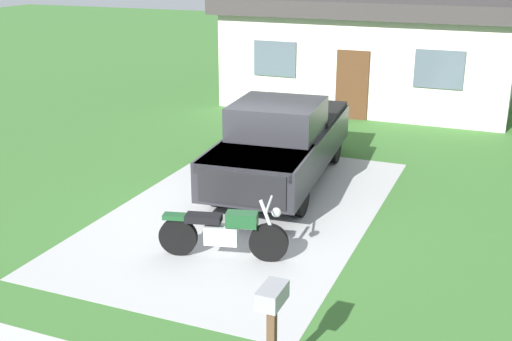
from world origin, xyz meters
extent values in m
plane|color=#3A6B2E|center=(0.00, 0.00, 0.00)|extent=(80.00, 80.00, 0.00)
cube|color=#ABABAB|center=(0.00, 0.00, 0.00)|extent=(4.91, 8.28, 0.01)
cylinder|color=black|center=(1.22, -1.88, 0.33)|extent=(0.67, 0.27, 0.66)
cylinder|color=black|center=(-0.28, -2.25, 0.33)|extent=(0.67, 0.27, 0.66)
cube|color=silver|center=(0.45, -2.07, 0.42)|extent=(0.61, 0.39, 0.32)
cube|color=#194723|center=(0.79, -1.99, 0.72)|extent=(0.57, 0.38, 0.24)
cube|color=black|center=(0.15, -2.14, 0.70)|extent=(0.65, 0.42, 0.12)
cube|color=#194723|center=(-0.28, -2.25, 0.70)|extent=(0.51, 0.31, 0.08)
cylinder|color=silver|center=(1.22, -1.88, 0.70)|extent=(0.34, 0.14, 0.77)
cylinder|color=silver|center=(1.22, -1.88, 1.02)|extent=(0.21, 0.69, 0.04)
sphere|color=silver|center=(1.34, -1.85, 0.88)|extent=(0.16, 0.16, 0.16)
cylinder|color=black|center=(1.02, 0.19, 0.42)|extent=(0.37, 0.86, 0.84)
cylinder|color=black|center=(-0.61, 0.05, 0.42)|extent=(0.37, 0.86, 0.84)
cylinder|color=black|center=(0.72, 3.68, 0.42)|extent=(0.37, 0.86, 0.84)
cylinder|color=black|center=(-0.91, 3.54, 0.42)|extent=(0.37, 0.86, 0.84)
cube|color=#28282D|center=(0.05, 1.92, 0.80)|extent=(2.47, 5.75, 0.80)
cube|color=#28282D|center=(0.21, 0.07, 1.10)|extent=(2.06, 2.06, 0.20)
cube|color=#28282D|center=(0.08, 1.52, 1.55)|extent=(1.96, 2.05, 0.70)
cube|color=#3F4C56|center=(0.15, 0.72, 1.45)|extent=(1.71, 0.30, 0.60)
cube|color=black|center=(-0.08, 3.46, 1.05)|extent=(2.10, 2.55, 0.50)
cube|color=black|center=(0.29, -0.85, 0.80)|extent=(1.70, 0.25, 0.64)
cube|color=#4C3823|center=(2.41, -4.81, 0.55)|extent=(0.10, 0.10, 1.10)
cube|color=gray|center=(2.41, -4.81, 1.15)|extent=(0.26, 0.48, 0.22)
cube|color=beige|center=(0.05, 10.59, 1.50)|extent=(9.00, 5.00, 3.00)
cube|color=#383333|center=(0.05, 10.59, 3.25)|extent=(9.60, 5.60, 0.50)
cube|color=#4C2D19|center=(0.05, 8.06, 1.05)|extent=(1.00, 0.08, 2.10)
cube|color=#4C5966|center=(-2.47, 8.06, 1.70)|extent=(1.40, 0.06, 1.10)
cube|color=#4C5966|center=(2.57, 8.06, 1.70)|extent=(1.40, 0.06, 1.10)
camera|label=1|loc=(4.75, -10.98, 4.93)|focal=45.29mm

